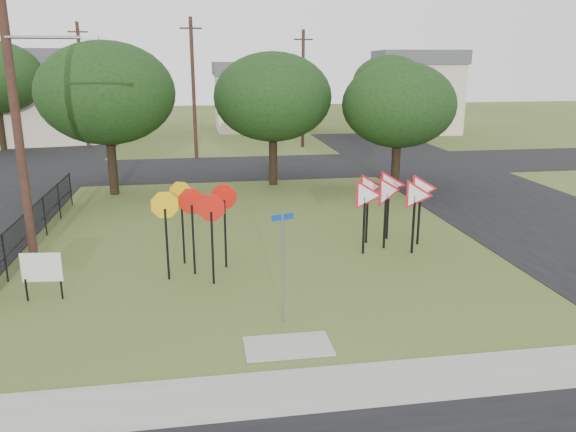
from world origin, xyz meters
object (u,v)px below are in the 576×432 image
object	(u,v)px
stop_sign_cluster	(195,211)
street_name_sign	(283,261)
yield_sign_cluster	(391,194)
info_board	(42,269)

from	to	relation	value
stop_sign_cluster	street_name_sign	bearing A→B (deg)	-60.47
yield_sign_cluster	street_name_sign	bearing A→B (deg)	-131.05
info_board	street_name_sign	bearing A→B (deg)	-20.45
stop_sign_cluster	info_board	size ratio (longest dim) A/B	2.00
stop_sign_cluster	info_board	distance (m)	4.51
info_board	yield_sign_cluster	bearing A→B (deg)	15.01
street_name_sign	yield_sign_cluster	world-z (taller)	street_name_sign
street_name_sign	yield_sign_cluster	xyz separation A→B (m)	(4.55, 5.23, 0.29)
street_name_sign	yield_sign_cluster	bearing A→B (deg)	48.95
yield_sign_cluster	info_board	world-z (taller)	yield_sign_cluster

